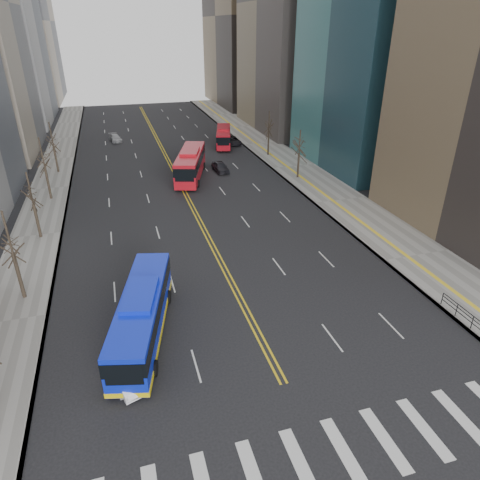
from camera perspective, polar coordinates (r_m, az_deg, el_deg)
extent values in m
plane|color=black|center=(23.90, 10.89, -26.57)|extent=(220.00, 220.00, 0.00)
cube|color=gray|center=(65.37, 7.13, 9.71)|extent=(7.00, 130.00, 0.15)
cube|color=gray|center=(60.88, -23.98, 6.29)|extent=(5.00, 130.00, 0.15)
cube|color=silver|center=(22.98, 1.82, -29.00)|extent=(0.70, 4.00, 0.01)
cube|color=silver|center=(23.54, 7.99, -27.41)|extent=(0.70, 4.00, 0.01)
cube|color=silver|center=(24.31, 13.65, -25.68)|extent=(0.70, 4.00, 0.01)
cube|color=silver|center=(25.28, 18.76, -23.87)|extent=(0.70, 4.00, 0.01)
cube|color=silver|center=(26.43, 23.33, -22.06)|extent=(0.70, 4.00, 0.01)
cube|color=silver|center=(27.74, 27.39, -20.31)|extent=(0.70, 4.00, 0.01)
cube|color=gold|center=(70.26, -9.85, 10.67)|extent=(0.15, 100.00, 0.01)
cube|color=gold|center=(70.30, -9.52, 10.71)|extent=(0.15, 100.00, 0.01)
cube|color=#7C6E56|center=(91.50, 9.04, 28.97)|extent=(20.00, 26.00, 46.00)
cube|color=gray|center=(138.84, -28.00, 24.41)|extent=(18.00, 30.00, 40.00)
cube|color=brown|center=(120.97, 1.34, 27.69)|extent=(18.00, 30.00, 42.00)
cube|color=black|center=(33.77, 28.74, -8.93)|extent=(0.04, 6.00, 0.04)
cylinder|color=black|center=(34.03, 28.55, -9.63)|extent=(0.06, 0.06, 1.00)
cylinder|color=black|center=(34.86, 26.91, -8.32)|extent=(0.06, 0.06, 1.00)
cylinder|color=black|center=(35.73, 25.35, -7.07)|extent=(0.06, 0.06, 1.00)
cylinder|color=black|center=(36.49, -27.34, -4.41)|extent=(0.28, 0.28, 3.90)
cylinder|color=black|center=(46.30, -25.39, 2.24)|extent=(0.28, 0.28, 3.60)
cylinder|color=black|center=(56.45, -24.20, 6.85)|extent=(0.28, 0.28, 4.00)
cylinder|color=black|center=(66.95, -23.31, 9.79)|extent=(0.28, 0.28, 3.80)
cylinder|color=black|center=(59.93, 7.77, 9.78)|extent=(0.28, 0.28, 3.50)
cylinder|color=black|center=(70.60, 3.80, 12.65)|extent=(0.28, 0.28, 3.75)
cube|color=#0E24D4|center=(29.67, -12.91, -9.58)|extent=(5.30, 12.08, 2.81)
cube|color=black|center=(29.35, -13.02, -8.71)|extent=(5.37, 12.11, 1.01)
cube|color=#0E24D4|center=(28.82, -13.21, -7.17)|extent=(2.93, 4.50, 0.40)
cube|color=yellow|center=(30.38, -12.67, -11.42)|extent=(5.37, 12.11, 0.35)
cylinder|color=black|center=(27.87, -16.53, -16.22)|extent=(0.54, 1.04, 1.00)
cylinder|color=black|center=(27.37, -11.32, -16.42)|extent=(0.54, 1.04, 1.00)
cylinder|color=black|center=(33.65, -13.73, -7.48)|extent=(0.54, 1.04, 1.00)
cylinder|color=black|center=(33.24, -9.53, -7.49)|extent=(0.54, 1.04, 1.00)
cube|color=#B4131F|center=(59.92, -6.61, 10.06)|extent=(6.41, 12.58, 3.23)
cube|color=black|center=(59.75, -6.64, 10.61)|extent=(6.47, 12.62, 1.15)
cube|color=#B4131F|center=(59.45, -6.70, 11.64)|extent=(3.44, 4.79, 0.40)
cylinder|color=black|center=(56.86, -8.43, 7.47)|extent=(0.59, 1.04, 1.00)
cylinder|color=black|center=(56.47, -5.61, 7.50)|extent=(0.59, 1.04, 1.00)
cylinder|color=black|center=(64.27, -7.36, 9.80)|extent=(0.59, 1.04, 1.00)
cylinder|color=black|center=(63.92, -4.84, 9.83)|extent=(0.59, 1.04, 1.00)
cube|color=#B4131F|center=(76.70, -2.20, 13.64)|extent=(4.79, 10.25, 2.56)
cube|color=black|center=(76.58, -2.21, 14.02)|extent=(4.86, 10.29, 0.93)
cube|color=#B4131F|center=(76.40, -2.22, 14.65)|extent=(2.67, 3.85, 0.40)
cylinder|color=black|center=(73.88, -3.11, 12.21)|extent=(0.55, 1.04, 1.00)
cylinder|color=black|center=(73.86, -1.31, 12.23)|extent=(0.55, 1.04, 1.00)
cylinder|color=black|center=(80.10, -3.01, 13.36)|extent=(0.55, 1.04, 1.00)
cylinder|color=black|center=(80.07, -1.33, 13.38)|extent=(0.55, 1.04, 1.00)
imported|color=white|center=(27.26, -15.24, -16.71)|extent=(2.66, 4.25, 1.32)
imported|color=black|center=(62.51, -2.65, 9.71)|extent=(2.01, 4.34, 1.44)
imported|color=gray|center=(82.95, -16.29, 12.91)|extent=(2.54, 4.58, 1.26)
imported|color=black|center=(77.87, -0.95, 13.11)|extent=(2.26, 4.73, 1.30)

